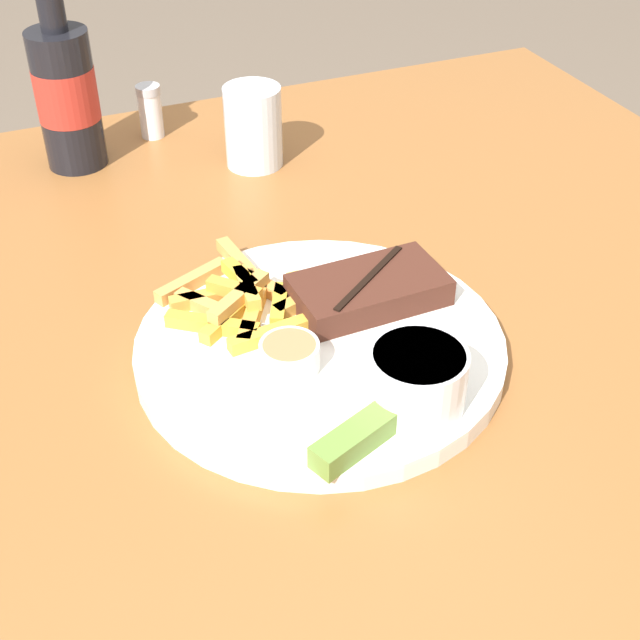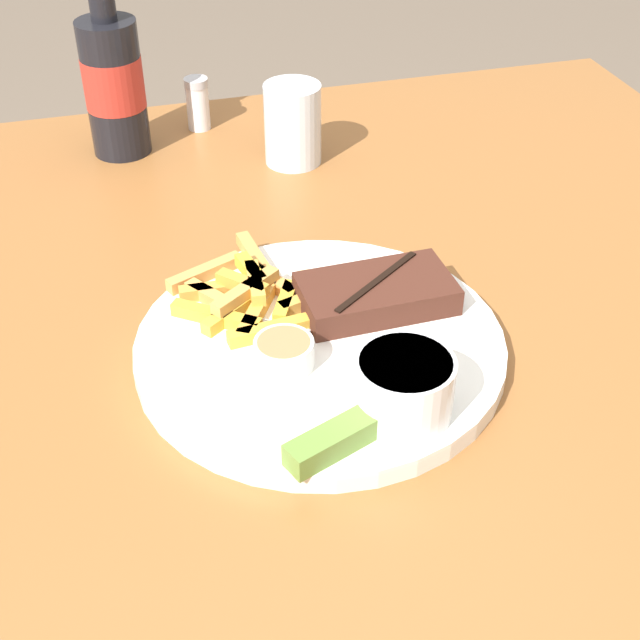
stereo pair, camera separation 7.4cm
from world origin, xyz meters
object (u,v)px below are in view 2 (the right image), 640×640
object	(u,v)px
beer_bottle	(113,79)
salt_shaker	(198,103)
fork_utensil	(230,317)
pickle_spear	(332,441)
dipping_sauce_cup	(284,352)
coleslaw_cup	(404,384)
steak_portion	(376,294)
drinking_glass	(293,124)
dinner_plate	(320,347)

from	to	relation	value
beer_bottle	salt_shaker	bearing A→B (deg)	20.68
salt_shaker	fork_utensil	bearing A→B (deg)	-95.64
pickle_spear	beer_bottle	distance (m)	0.58
beer_bottle	pickle_spear	bearing A→B (deg)	-80.20
fork_utensil	salt_shaker	distance (m)	0.43
dipping_sauce_cup	pickle_spear	world-z (taller)	dipping_sauce_cup
salt_shaker	coleslaw_cup	bearing A→B (deg)	-83.81
steak_portion	dipping_sauce_cup	xyz separation A→B (m)	(-0.10, -0.06, 0.00)
pickle_spear	drinking_glass	distance (m)	0.49
dinner_plate	pickle_spear	distance (m)	0.13
steak_portion	pickle_spear	xyz separation A→B (m)	(-0.09, -0.16, -0.00)
dipping_sauce_cup	pickle_spear	bearing A→B (deg)	-84.30
steak_portion	beer_bottle	xyz separation A→B (m)	(-0.18, 0.40, 0.06)
dinner_plate	drinking_glass	world-z (taller)	drinking_glass
coleslaw_cup	fork_utensil	world-z (taller)	coleslaw_cup
dinner_plate	beer_bottle	xyz separation A→B (m)	(-0.12, 0.44, 0.08)
dipping_sauce_cup	beer_bottle	world-z (taller)	beer_bottle
dipping_sauce_cup	pickle_spear	size ratio (longest dim) A/B	0.64
dipping_sauce_cup	fork_utensil	bearing A→B (deg)	112.67
beer_bottle	dinner_plate	bearing A→B (deg)	-74.10
beer_bottle	coleslaw_cup	bearing A→B (deg)	-73.35
dinner_plate	dipping_sauce_cup	distance (m)	0.05
steak_portion	dipping_sauce_cup	distance (m)	0.11
drinking_glass	salt_shaker	size ratio (longest dim) A/B	1.43
dinner_plate	pickle_spear	size ratio (longest dim) A/B	4.07
beer_bottle	salt_shaker	world-z (taller)	beer_bottle
dipping_sauce_cup	beer_bottle	distance (m)	0.47
dinner_plate	dipping_sauce_cup	bearing A→B (deg)	-145.80
fork_utensil	drinking_glass	size ratio (longest dim) A/B	1.25
beer_bottle	drinking_glass	distance (m)	0.21
fork_utensil	salt_shaker	bearing A→B (deg)	119.77
dipping_sauce_cup	beer_bottle	xyz separation A→B (m)	(-0.09, 0.46, 0.06)
steak_portion	beer_bottle	bearing A→B (deg)	114.65
steak_portion	beer_bottle	distance (m)	0.45
coleslaw_cup	fork_utensil	distance (m)	0.18
beer_bottle	drinking_glass	size ratio (longest dim) A/B	2.71
dinner_plate	steak_portion	size ratio (longest dim) A/B	2.31
steak_portion	coleslaw_cup	size ratio (longest dim) A/B	1.80
dinner_plate	fork_utensil	xyz separation A→B (m)	(-0.07, 0.05, 0.01)
steak_portion	drinking_glass	xyz separation A→B (m)	(0.01, 0.32, 0.02)
coleslaw_cup	pickle_spear	xyz separation A→B (m)	(-0.06, -0.03, -0.02)
dinner_plate	steak_portion	world-z (taller)	steak_portion
dinner_plate	pickle_spear	bearing A→B (deg)	-101.71
dinner_plate	coleslaw_cup	distance (m)	0.11
fork_utensil	drinking_glass	world-z (taller)	drinking_glass
dipping_sauce_cup	drinking_glass	size ratio (longest dim) A/B	0.53
dinner_plate	dipping_sauce_cup	xyz separation A→B (m)	(-0.04, -0.03, 0.02)
salt_shaker	pickle_spear	bearing A→B (deg)	-90.10
drinking_glass	dinner_plate	bearing A→B (deg)	-100.54
pickle_spear	dipping_sauce_cup	bearing A→B (deg)	95.70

